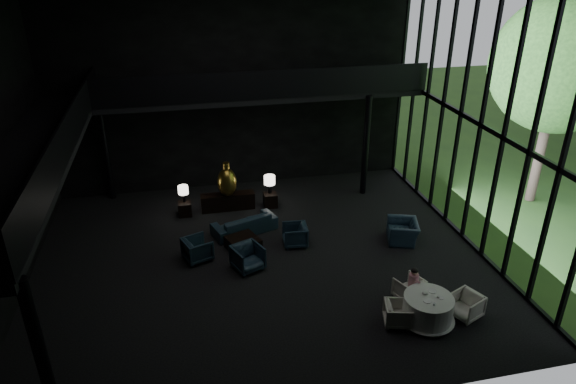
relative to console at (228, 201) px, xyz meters
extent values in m
cube|color=black|center=(0.66, -3.74, -0.32)|extent=(14.00, 12.00, 0.02)
cube|color=black|center=(0.66, 2.26, 3.68)|extent=(14.00, 0.04, 8.00)
cube|color=black|center=(0.66, -9.74, 3.68)|extent=(14.00, 0.04, 8.00)
cube|color=black|center=(-5.34, -3.74, 3.68)|extent=(2.00, 12.00, 0.25)
cube|color=black|center=(1.66, 1.26, 3.68)|extent=(12.00, 2.00, 0.25)
cube|color=black|center=(-4.34, -3.74, 4.28)|extent=(0.06, 12.00, 1.00)
cube|color=black|center=(1.66, 0.26, 4.28)|extent=(12.00, 0.06, 1.00)
cylinder|color=black|center=(-4.34, -9.44, 1.68)|extent=(0.24, 0.24, 4.00)
cylinder|color=black|center=(-4.34, 1.96, 1.68)|extent=(0.24, 0.24, 4.00)
cylinder|color=black|center=(5.46, 0.26, 1.68)|extent=(0.24, 0.24, 4.00)
cylinder|color=#382D23|center=(11.66, -1.74, 2.13)|extent=(0.36, 0.36, 4.90)
sphere|color=#2B5E21|center=(11.66, -1.74, 4.93)|extent=(4.80, 4.80, 4.80)
cube|color=black|center=(0.00, 0.00, 0.00)|extent=(2.00, 0.45, 0.64)
ellipsoid|color=olive|center=(0.00, -0.14, 0.86)|extent=(0.70, 0.70, 1.09)
cylinder|color=olive|center=(0.00, -0.14, 1.52)|extent=(0.24, 0.24, 0.22)
cube|color=black|center=(-1.60, -0.14, -0.06)|extent=(0.47, 0.47, 0.52)
cylinder|color=black|center=(-1.60, -0.05, 0.36)|extent=(0.11, 0.11, 0.33)
cylinder|color=white|center=(-1.60, -0.05, 0.67)|extent=(0.37, 0.37, 0.30)
cube|color=black|center=(1.60, -0.12, -0.05)|extent=(0.49, 0.49, 0.54)
cylinder|color=black|center=(1.60, -0.04, 0.40)|extent=(0.12, 0.12, 0.36)
cylinder|color=white|center=(1.60, -0.04, 0.75)|extent=(0.42, 0.42, 0.33)
imported|color=#17233F|center=(0.37, -1.83, 0.15)|extent=(2.49, 1.43, 0.93)
imported|color=black|center=(-1.32, -3.24, 0.12)|extent=(1.04, 1.07, 0.88)
imported|color=#162231|center=(1.89, -3.02, 0.09)|extent=(0.81, 0.86, 0.81)
imported|color=#182835|center=(0.16, -4.09, 0.16)|extent=(1.20, 1.16, 0.96)
imported|color=#15293D|center=(5.47, -3.57, 0.17)|extent=(1.02, 1.29, 0.98)
cube|color=black|center=(0.16, -2.96, -0.11)|extent=(1.21, 1.21, 0.42)
cylinder|color=white|center=(4.42, -7.52, 0.06)|extent=(1.30, 1.30, 0.75)
cone|color=white|center=(4.42, -7.52, -0.27)|extent=(1.48, 1.48, 0.10)
imported|color=silver|center=(4.36, -6.51, 0.01)|extent=(0.81, 0.79, 0.65)
imported|color=silver|center=(5.52, -7.57, 0.04)|extent=(0.88, 0.90, 0.72)
imported|color=silver|center=(3.62, -7.46, -0.01)|extent=(0.70, 0.72, 0.62)
cylinder|color=pink|center=(4.42, -6.60, 0.33)|extent=(0.27, 0.27, 0.39)
sphere|color=#D8A884|center=(4.42, -6.60, 0.62)|extent=(0.20, 0.20, 0.20)
ellipsoid|color=black|center=(4.42, -6.60, 0.65)|extent=(0.21, 0.21, 0.14)
cylinder|color=white|center=(4.31, -7.66, 0.44)|extent=(0.27, 0.27, 0.01)
cylinder|color=white|center=(4.62, -7.29, 0.44)|extent=(0.25, 0.25, 0.02)
cylinder|color=white|center=(4.71, -7.60, 0.44)|extent=(0.17, 0.17, 0.01)
cylinder|color=white|center=(4.65, -7.58, 0.47)|extent=(0.08, 0.08, 0.06)
ellipsoid|color=white|center=(4.37, -7.37, 0.47)|extent=(0.15, 0.15, 0.08)
cylinder|color=#99999E|center=(4.40, -7.85, 0.47)|extent=(0.08, 0.08, 0.07)
camera|label=1|loc=(-1.49, -17.29, 8.69)|focal=32.00mm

